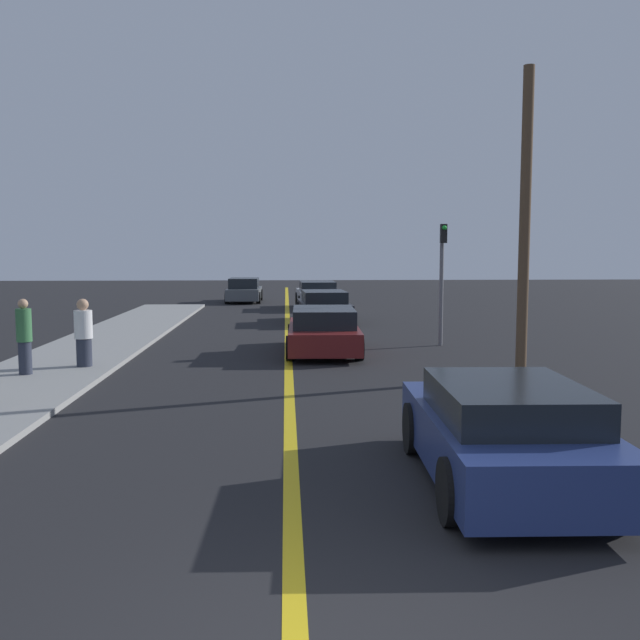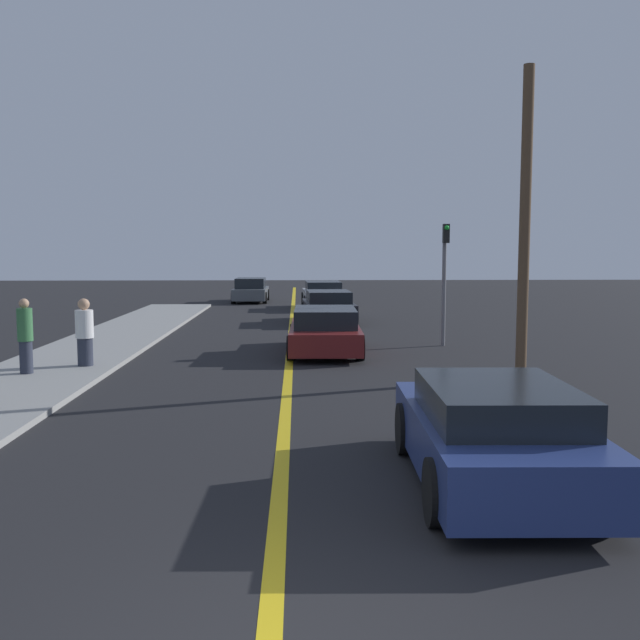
{
  "view_description": "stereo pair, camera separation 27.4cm",
  "coord_description": "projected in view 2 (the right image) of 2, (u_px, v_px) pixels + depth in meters",
  "views": [
    {
      "loc": [
        -0.06,
        -4.43,
        2.88
      ],
      "look_at": [
        0.75,
        12.43,
        1.17
      ],
      "focal_mm": 40.0,
      "sensor_mm": 36.0,
      "label": 1
    },
    {
      "loc": [
        0.22,
        -4.44,
        2.88
      ],
      "look_at": [
        0.75,
        12.43,
        1.17
      ],
      "focal_mm": 40.0,
      "sensor_mm": 36.0,
      "label": 2
    }
  ],
  "objects": [
    {
      "name": "pedestrian_far_standing",
      "position": [
        85.0,
        333.0,
        16.76
      ],
      "size": [
        0.42,
        0.42,
        1.59
      ],
      "color": "#282D3D",
      "rests_on": "sidewalk_left"
    },
    {
      "name": "car_oncoming_far",
      "position": [
        251.0,
        291.0,
        38.22
      ],
      "size": [
        1.88,
        3.94,
        1.29
      ],
      "rotation": [
        0.0,
        0.0,
        -0.01
      ],
      "color": "#4C5156",
      "rests_on": "ground_plane"
    },
    {
      "name": "traffic_light",
      "position": [
        445.0,
        271.0,
        20.83
      ],
      "size": [
        0.18,
        0.4,
        3.58
      ],
      "color": "slate",
      "rests_on": "ground_plane"
    },
    {
      "name": "car_near_right_lane",
      "position": [
        493.0,
        434.0,
        8.62
      ],
      "size": [
        2.08,
        4.26,
        1.29
      ],
      "rotation": [
        0.0,
        0.0,
        -0.02
      ],
      "color": "navy",
      "rests_on": "ground_plane"
    },
    {
      "name": "road_center_line",
      "position": [
        291.0,
        339.0,
        22.6
      ],
      "size": [
        0.2,
        60.0,
        0.01
      ],
      "color": "gold",
      "rests_on": "ground_plane"
    },
    {
      "name": "car_parked_left_lot",
      "position": [
        323.0,
        295.0,
        34.0
      ],
      "size": [
        2.06,
        4.17,
        1.31
      ],
      "rotation": [
        0.0,
        0.0,
        0.04
      ],
      "color": "#9E9EA3",
      "rests_on": "ground_plane"
    },
    {
      "name": "utility_pole",
      "position": [
        525.0,
        225.0,
        15.47
      ],
      "size": [
        0.24,
        0.24,
        6.78
      ],
      "color": "brown",
      "rests_on": "ground_plane"
    },
    {
      "name": "pedestrian_mid_group",
      "position": [
        25.0,
        336.0,
        15.71
      ],
      "size": [
        0.33,
        0.33,
        1.67
      ],
      "color": "#282D3D",
      "rests_on": "sidewalk_left"
    },
    {
      "name": "sidewalk_left",
      "position": [
        92.0,
        350.0,
        19.9
      ],
      "size": [
        2.94,
        30.92,
        0.12
      ],
      "color": "gray",
      "rests_on": "ground_plane"
    },
    {
      "name": "car_far_distant",
      "position": [
        328.0,
        307.0,
        27.65
      ],
      "size": [
        2.1,
        4.18,
        1.24
      ],
      "rotation": [
        0.0,
        0.0,
        0.05
      ],
      "color": "black",
      "rests_on": "ground_plane"
    },
    {
      "name": "car_ahead_center",
      "position": [
        325.0,
        331.0,
        19.61
      ],
      "size": [
        2.08,
        4.55,
        1.25
      ],
      "rotation": [
        0.0,
        0.0,
        -0.02
      ],
      "color": "maroon",
      "rests_on": "ground_plane"
    }
  ]
}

